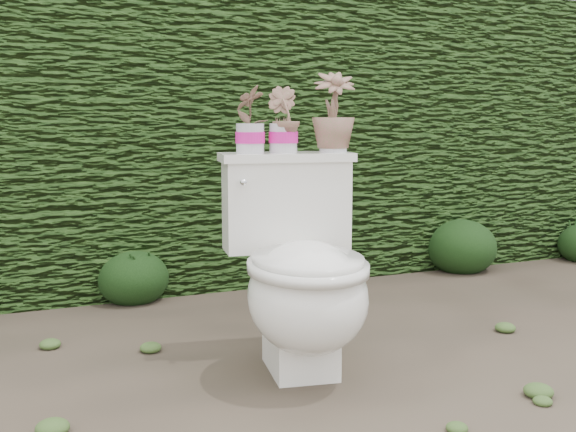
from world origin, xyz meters
name	(u,v)px	position (x,y,z in m)	size (l,w,h in m)	color
ground	(308,359)	(0.00, 0.00, 0.00)	(60.00, 60.00, 0.00)	brown
hedge	(192,135)	(0.00, 1.60, 0.80)	(8.00, 1.00, 1.60)	#31551C
house_wall	(137,16)	(0.60, 6.00, 2.00)	(8.00, 3.50, 4.00)	silver
toilet	(302,276)	(-0.08, -0.12, 0.36)	(0.56, 0.74, 0.78)	white
potted_plant_left	(250,121)	(-0.18, 0.14, 0.89)	(0.12, 0.08, 0.24)	#267825
potted_plant_center	(283,121)	(-0.05, 0.12, 0.89)	(0.13, 0.10, 0.23)	#267825
potted_plant_right	(333,114)	(0.14, 0.08, 0.92)	(0.16, 0.16, 0.29)	#267825
liriope_clump_2	(133,272)	(-0.45, 1.12, 0.14)	(0.35, 0.35, 0.28)	#1C3813
liriope_clump_3	(314,265)	(0.47, 0.98, 0.13)	(0.33, 0.33, 0.26)	#1C3813
liriope_clump_4	(461,242)	(1.47, 1.06, 0.17)	(0.41, 0.41, 0.33)	#1C3813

